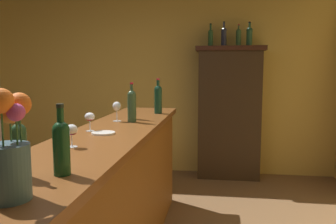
{
  "coord_description": "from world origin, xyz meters",
  "views": [
    {
      "loc": [
        1.09,
        -2.09,
        1.47
      ],
      "look_at": [
        0.69,
        0.77,
        1.12
      ],
      "focal_mm": 37.61,
      "sensor_mm": 36.0,
      "label": 1
    }
  ],
  "objects_px": {
    "wine_glass_front": "(72,131)",
    "display_bottle_midleft": "(224,36)",
    "flower_arrangement": "(8,152)",
    "display_bottle_center": "(238,37)",
    "wine_bottle_merlot": "(132,104)",
    "wine_bottle_chardonnay": "(19,147)",
    "wine_bottle_riesling": "(132,105)",
    "wine_bottle_rose": "(158,98)",
    "display_bottle_midright": "(249,35)",
    "wine_bottle_malbec": "(61,144)",
    "wine_glass_mid": "(90,118)",
    "cheese_plate": "(103,133)",
    "display_cabinet": "(229,110)",
    "bar_counter": "(109,205)",
    "display_bottle_left": "(211,37)",
    "wine_glass_rear": "(117,107)"
  },
  "relations": [
    {
      "from": "wine_glass_front",
      "to": "display_bottle_midleft",
      "type": "relative_size",
      "value": 0.4
    },
    {
      "from": "flower_arrangement",
      "to": "display_bottle_center",
      "type": "relative_size",
      "value": 1.3
    },
    {
      "from": "wine_bottle_merlot",
      "to": "display_bottle_center",
      "type": "height_order",
      "value": "display_bottle_center"
    },
    {
      "from": "wine_bottle_chardonnay",
      "to": "flower_arrangement",
      "type": "xyz_separation_m",
      "value": [
        0.1,
        -0.23,
        0.04
      ]
    },
    {
      "from": "wine_bottle_riesling",
      "to": "flower_arrangement",
      "type": "bearing_deg",
      "value": -89.33
    },
    {
      "from": "wine_bottle_merlot",
      "to": "wine_bottle_rose",
      "type": "xyz_separation_m",
      "value": [
        0.16,
        0.42,
        0.02
      ]
    },
    {
      "from": "flower_arrangement",
      "to": "display_bottle_midright",
      "type": "distance_m",
      "value": 3.94
    },
    {
      "from": "wine_bottle_malbec",
      "to": "display_bottle_midright",
      "type": "relative_size",
      "value": 0.93
    },
    {
      "from": "wine_bottle_merlot",
      "to": "display_bottle_center",
      "type": "bearing_deg",
      "value": 61.4
    },
    {
      "from": "wine_bottle_merlot",
      "to": "wine_glass_mid",
      "type": "height_order",
      "value": "wine_bottle_merlot"
    },
    {
      "from": "wine_bottle_chardonnay",
      "to": "wine_bottle_rose",
      "type": "xyz_separation_m",
      "value": [
        0.2,
        2.11,
        0.03
      ]
    },
    {
      "from": "cheese_plate",
      "to": "display_cabinet",
      "type": "bearing_deg",
      "value": 70.38
    },
    {
      "from": "bar_counter",
      "to": "wine_glass_mid",
      "type": "distance_m",
      "value": 0.63
    },
    {
      "from": "wine_bottle_malbec",
      "to": "wine_bottle_rose",
      "type": "bearing_deg",
      "value": 88.79
    },
    {
      "from": "cheese_plate",
      "to": "display_bottle_left",
      "type": "height_order",
      "value": "display_bottle_left"
    },
    {
      "from": "display_bottle_left",
      "to": "display_bottle_midright",
      "type": "bearing_deg",
      "value": -0.0
    },
    {
      "from": "wine_bottle_merlot",
      "to": "wine_glass_rear",
      "type": "relative_size",
      "value": 1.89
    },
    {
      "from": "wine_glass_mid",
      "to": "wine_glass_front",
      "type": "bearing_deg",
      "value": -80.45
    },
    {
      "from": "flower_arrangement",
      "to": "display_bottle_midright",
      "type": "bearing_deg",
      "value": 74.1
    },
    {
      "from": "display_cabinet",
      "to": "wine_glass_mid",
      "type": "xyz_separation_m",
      "value": [
        -1.03,
        -2.45,
        0.21
      ]
    },
    {
      "from": "bar_counter",
      "to": "wine_glass_front",
      "type": "distance_m",
      "value": 0.77
    },
    {
      "from": "wine_bottle_chardonnay",
      "to": "wine_glass_rear",
      "type": "relative_size",
      "value": 1.77
    },
    {
      "from": "wine_bottle_rose",
      "to": "cheese_plate",
      "type": "relative_size",
      "value": 2.18
    },
    {
      "from": "wine_bottle_rose",
      "to": "display_bottle_midleft",
      "type": "distance_m",
      "value": 1.69
    },
    {
      "from": "wine_glass_rear",
      "to": "wine_bottle_merlot",
      "type": "bearing_deg",
      "value": 60.07
    },
    {
      "from": "wine_glass_mid",
      "to": "flower_arrangement",
      "type": "height_order",
      "value": "flower_arrangement"
    },
    {
      "from": "wine_bottle_malbec",
      "to": "display_bottle_midleft",
      "type": "height_order",
      "value": "display_bottle_midleft"
    },
    {
      "from": "wine_glass_mid",
      "to": "display_bottle_midleft",
      "type": "xyz_separation_m",
      "value": [
        0.94,
        2.45,
        0.77
      ]
    },
    {
      "from": "wine_glass_rear",
      "to": "display_bottle_midleft",
      "type": "bearing_deg",
      "value": 65.72
    },
    {
      "from": "cheese_plate",
      "to": "display_bottle_midleft",
      "type": "bearing_deg",
      "value": 72.22
    },
    {
      "from": "bar_counter",
      "to": "wine_glass_mid",
      "type": "bearing_deg",
      "value": 169.2
    },
    {
      "from": "wine_glass_mid",
      "to": "wine_bottle_chardonnay",
      "type": "bearing_deg",
      "value": -84.35
    },
    {
      "from": "wine_bottle_riesling",
      "to": "wine_glass_rear",
      "type": "bearing_deg",
      "value": 170.92
    },
    {
      "from": "bar_counter",
      "to": "wine_bottle_malbec",
      "type": "height_order",
      "value": "wine_bottle_malbec"
    },
    {
      "from": "wine_glass_rear",
      "to": "display_bottle_center",
      "type": "bearing_deg",
      "value": 61.3
    },
    {
      "from": "wine_bottle_chardonnay",
      "to": "cheese_plate",
      "type": "distance_m",
      "value": 0.97
    },
    {
      "from": "display_cabinet",
      "to": "wine_glass_mid",
      "type": "bearing_deg",
      "value": -112.76
    },
    {
      "from": "wine_bottle_chardonnay",
      "to": "wine_bottle_malbec",
      "type": "distance_m",
      "value": 0.16
    },
    {
      "from": "wine_bottle_rose",
      "to": "bar_counter",
      "type": "bearing_deg",
      "value": -98.58
    },
    {
      "from": "wine_bottle_malbec",
      "to": "wine_bottle_merlot",
      "type": "bearing_deg",
      "value": 94.02
    },
    {
      "from": "wine_bottle_malbec",
      "to": "display_bottle_left",
      "type": "bearing_deg",
      "value": 81.57
    },
    {
      "from": "display_cabinet",
      "to": "wine_bottle_merlot",
      "type": "height_order",
      "value": "display_cabinet"
    },
    {
      "from": "wine_bottle_merlot",
      "to": "display_cabinet",
      "type": "bearing_deg",
      "value": 63.88
    },
    {
      "from": "wine_bottle_malbec",
      "to": "display_bottle_midleft",
      "type": "relative_size",
      "value": 0.91
    },
    {
      "from": "wine_bottle_malbec",
      "to": "display_bottle_midright",
      "type": "xyz_separation_m",
      "value": [
        1.01,
        3.45,
        0.74
      ]
    },
    {
      "from": "wine_bottle_riesling",
      "to": "wine_glass_mid",
      "type": "height_order",
      "value": "wine_bottle_riesling"
    },
    {
      "from": "display_cabinet",
      "to": "flower_arrangement",
      "type": "height_order",
      "value": "display_cabinet"
    },
    {
      "from": "wine_bottle_riesling",
      "to": "wine_glass_rear",
      "type": "distance_m",
      "value": 0.14
    },
    {
      "from": "display_cabinet",
      "to": "flower_arrangement",
      "type": "distance_m",
      "value": 3.83
    },
    {
      "from": "cheese_plate",
      "to": "display_bottle_midright",
      "type": "xyz_separation_m",
      "value": [
        1.14,
        2.54,
        0.86
      ]
    }
  ]
}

